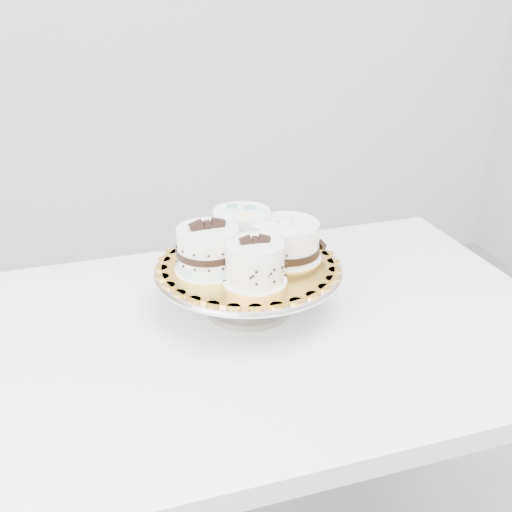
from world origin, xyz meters
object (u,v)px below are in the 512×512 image
object	(u,v)px
cake_board	(248,265)
cake_ribbon	(287,241)
cake_banded	(208,251)
cake_dots	(242,230)
table	(259,364)
cake_swirl	(255,263)
cake_stand	(248,280)

from	to	relation	value
cake_board	cake_ribbon	size ratio (longest dim) A/B	2.12
cake_banded	cake_dots	size ratio (longest dim) A/B	0.85
table	cake_banded	xyz separation A→B (m)	(-0.08, 0.06, 0.22)
cake_swirl	cake_banded	distance (m)	0.10
cake_swirl	cake_dots	xyz separation A→B (m)	(0.02, 0.13, 0.01)
cake_dots	cake_swirl	bearing A→B (deg)	-72.77
table	cake_dots	xyz separation A→B (m)	(0.00, 0.12, 0.23)
cake_swirl	cake_dots	size ratio (longest dim) A/B	0.78
cake_stand	cake_dots	size ratio (longest dim) A/B	2.39
cake_banded	cake_ribbon	size ratio (longest dim) A/B	0.82
cake_stand	cake_swirl	distance (m)	0.10
cake_board	cake_stand	bearing A→B (deg)	110.56
table	cake_board	size ratio (longest dim) A/B	3.54
cake_banded	cake_dots	distance (m)	0.10
cake_stand	cake_swirl	world-z (taller)	cake_swirl
cake_board	cake_swirl	size ratio (longest dim) A/B	2.82
cake_board	cake_banded	distance (m)	0.08
table	cake_ribbon	xyz separation A→B (m)	(0.07, 0.06, 0.22)
cake_dots	cake_banded	bearing A→B (deg)	-117.38
table	cake_stand	world-z (taller)	cake_stand
table	cake_swirl	distance (m)	0.22
cake_banded	table	bearing A→B (deg)	-37.93
cake_dots	cake_ribbon	size ratio (longest dim) A/B	0.97
cake_swirl	cake_banded	xyz separation A→B (m)	(-0.07, 0.07, 0.00)
cake_swirl	cake_dots	distance (m)	0.14
cake_board	cake_dots	bearing A→B (deg)	83.21
table	cake_board	xyz separation A→B (m)	(-0.00, 0.06, 0.18)
cake_stand	cake_board	bearing A→B (deg)	-69.44
cake_banded	cake_dots	world-z (taller)	cake_banded
cake_stand	cake_board	size ratio (longest dim) A/B	1.09
cake_stand	cake_banded	size ratio (longest dim) A/B	2.82
cake_ribbon	cake_board	bearing A→B (deg)	169.48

